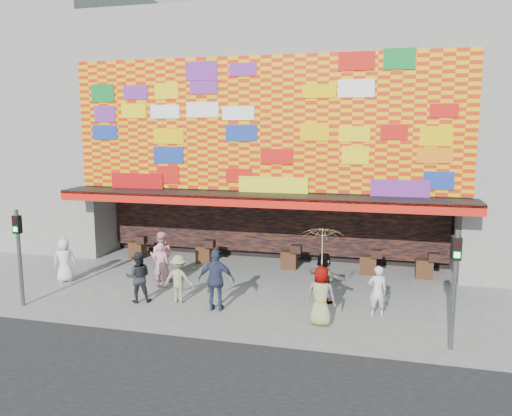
% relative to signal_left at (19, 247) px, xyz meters
% --- Properties ---
extents(ground, '(90.00, 90.00, 0.00)m').
position_rel_signal_left_xyz_m(ground, '(6.20, 1.50, -1.86)').
color(ground, slate).
rests_on(ground, ground).
extents(shop_building, '(15.20, 9.40, 10.00)m').
position_rel_signal_left_xyz_m(shop_building, '(6.20, 9.68, 3.37)').
color(shop_building, gray).
rests_on(shop_building, ground).
extents(neighbor_left, '(11.00, 8.00, 12.00)m').
position_rel_signal_left_xyz_m(neighbor_left, '(-6.80, 9.50, 4.14)').
color(neighbor_left, gray).
rests_on(neighbor_left, ground).
extents(signal_left, '(0.22, 0.20, 3.00)m').
position_rel_signal_left_xyz_m(signal_left, '(0.00, 0.00, 0.00)').
color(signal_left, '#59595B').
rests_on(signal_left, ground).
extents(signal_right, '(0.22, 0.20, 3.00)m').
position_rel_signal_left_xyz_m(signal_right, '(12.40, 0.00, 0.00)').
color(signal_right, '#59595B').
rests_on(signal_right, ground).
extents(ped_a, '(0.91, 0.81, 1.57)m').
position_rel_signal_left_xyz_m(ped_a, '(-0.23, 2.49, -1.08)').
color(ped_a, silver).
rests_on(ped_a, ground).
extents(ped_b, '(0.64, 0.48, 1.58)m').
position_rel_signal_left_xyz_m(ped_b, '(3.37, 2.70, -1.07)').
color(ped_b, '#C68090').
rests_on(ped_b, ground).
extents(ped_c, '(0.95, 0.86, 1.61)m').
position_rel_signal_left_xyz_m(ped_c, '(3.31, 1.21, -1.05)').
color(ped_c, black).
rests_on(ped_c, ground).
extents(ped_d, '(0.98, 0.57, 1.51)m').
position_rel_signal_left_xyz_m(ped_d, '(4.56, 1.48, -1.10)').
color(ped_d, gray).
rests_on(ped_d, ground).
extents(ped_e, '(1.15, 0.59, 1.87)m').
position_rel_signal_left_xyz_m(ped_e, '(5.92, 1.11, -0.92)').
color(ped_e, '#2F3653').
rests_on(ped_e, ground).
extents(ped_f, '(1.47, 1.21, 1.57)m').
position_rel_signal_left_xyz_m(ped_f, '(8.94, 2.65, -1.07)').
color(ped_f, gray).
rests_on(ped_f, ground).
extents(ped_g, '(0.85, 0.59, 1.66)m').
position_rel_signal_left_xyz_m(ped_g, '(9.08, 0.76, -1.03)').
color(ped_g, gray).
rests_on(ped_g, ground).
extents(ped_h, '(0.61, 0.47, 1.49)m').
position_rel_signal_left_xyz_m(ped_h, '(10.59, 1.87, -1.11)').
color(ped_h, silver).
rests_on(ped_h, ground).
extents(ped_i, '(0.91, 0.73, 1.80)m').
position_rel_signal_left_xyz_m(ped_i, '(3.08, 3.40, -0.96)').
color(ped_i, pink).
rests_on(ped_i, ground).
extents(parasol, '(1.36, 1.38, 2.01)m').
position_rel_signal_left_xyz_m(parasol, '(9.08, 0.76, 0.37)').
color(parasol, '#FFD9A0').
rests_on(parasol, ground).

